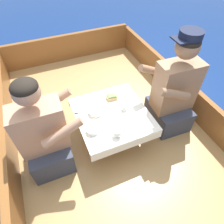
# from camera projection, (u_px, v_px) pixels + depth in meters

# --- Properties ---
(ground_plane) EXTENTS (60.00, 60.00, 0.00)m
(ground_plane) POSITION_uv_depth(u_px,v_px,m) (112.00, 148.00, 2.34)
(ground_plane) COLOR navy
(boat_deck) EXTENTS (2.04, 3.46, 0.24)m
(boat_deck) POSITION_uv_depth(u_px,v_px,m) (112.00, 142.00, 2.25)
(boat_deck) COLOR #A87F4C
(boat_deck) RESTS_ON ground_plane
(gunwale_port) EXTENTS (0.06, 3.46, 0.34)m
(gunwale_port) POSITION_uv_depth(u_px,v_px,m) (10.00, 158.00, 1.77)
(gunwale_port) COLOR brown
(gunwale_port) RESTS_ON boat_deck
(gunwale_starboard) EXTENTS (0.06, 3.46, 0.34)m
(gunwale_starboard) POSITION_uv_depth(u_px,v_px,m) (191.00, 99.00, 2.31)
(gunwale_starboard) COLOR brown
(gunwale_starboard) RESTS_ON boat_deck
(bow_coaming) EXTENTS (1.92, 0.06, 0.39)m
(bow_coaming) POSITION_uv_depth(u_px,v_px,m) (69.00, 47.00, 3.10)
(bow_coaming) COLOR brown
(bow_coaming) RESTS_ON boat_deck
(cockpit_table) EXTENTS (0.68, 0.72, 0.35)m
(cockpit_table) POSITION_uv_depth(u_px,v_px,m) (112.00, 116.00, 1.94)
(cockpit_table) COLOR #B2B2B7
(cockpit_table) RESTS_ON boat_deck
(person_port) EXTENTS (0.52, 0.44, 0.96)m
(person_port) POSITION_uv_depth(u_px,v_px,m) (44.00, 135.00, 1.68)
(person_port) COLOR #333847
(person_port) RESTS_ON boat_deck
(person_starboard) EXTENTS (0.54, 0.46, 1.07)m
(person_starboard) POSITION_uv_depth(u_px,v_px,m) (173.00, 93.00, 1.98)
(person_starboard) COLOR #333847
(person_starboard) RESTS_ON boat_deck
(plate_sandwich) EXTENTS (0.17, 0.17, 0.01)m
(plate_sandwich) POSITION_uv_depth(u_px,v_px,m) (112.00, 99.00, 2.04)
(plate_sandwich) COLOR silver
(plate_sandwich) RESTS_ON cockpit_table
(plate_bread) EXTENTS (0.18, 0.18, 0.01)m
(plate_bread) POSITION_uv_depth(u_px,v_px,m) (125.00, 122.00, 1.83)
(plate_bread) COLOR silver
(plate_bread) RESTS_ON cockpit_table
(sandwich) EXTENTS (0.11, 0.08, 0.05)m
(sandwich) POSITION_uv_depth(u_px,v_px,m) (112.00, 97.00, 2.02)
(sandwich) COLOR tan
(sandwich) RESTS_ON plate_sandwich
(bowl_port_near) EXTENTS (0.12, 0.12, 0.04)m
(bowl_port_near) POSITION_uv_depth(u_px,v_px,m) (92.00, 129.00, 1.75)
(bowl_port_near) COLOR silver
(bowl_port_near) RESTS_ON cockpit_table
(bowl_starboard_near) EXTENTS (0.13, 0.13, 0.04)m
(bowl_starboard_near) POSITION_uv_depth(u_px,v_px,m) (95.00, 111.00, 1.90)
(bowl_starboard_near) COLOR silver
(bowl_starboard_near) RESTS_ON cockpit_table
(coffee_cup_port) EXTENTS (0.10, 0.07, 0.07)m
(coffee_cup_port) POSITION_uv_depth(u_px,v_px,m) (117.00, 133.00, 1.71)
(coffee_cup_port) COLOR silver
(coffee_cup_port) RESTS_ON cockpit_table
(coffee_cup_starboard) EXTENTS (0.09, 0.06, 0.06)m
(coffee_cup_starboard) POSITION_uv_depth(u_px,v_px,m) (124.00, 107.00, 1.93)
(coffee_cup_starboard) COLOR silver
(coffee_cup_starboard) RESTS_ON cockpit_table
(utensil_knife_port) EXTENTS (0.11, 0.14, 0.00)m
(utensil_knife_port) POSITION_uv_depth(u_px,v_px,m) (100.00, 101.00, 2.03)
(utensil_knife_port) COLOR silver
(utensil_knife_port) RESTS_ON cockpit_table
(utensil_spoon_center) EXTENTS (0.16, 0.08, 0.01)m
(utensil_spoon_center) POSITION_uv_depth(u_px,v_px,m) (92.00, 102.00, 2.01)
(utensil_spoon_center) COLOR silver
(utensil_spoon_center) RESTS_ON cockpit_table
(utensil_spoon_port) EXTENTS (0.11, 0.15, 0.01)m
(utensil_spoon_port) POSITION_uv_depth(u_px,v_px,m) (117.00, 92.00, 2.12)
(utensil_spoon_port) COLOR silver
(utensil_spoon_port) RESTS_ON cockpit_table
(utensil_fork_port) EXTENTS (0.16, 0.09, 0.00)m
(utensil_fork_port) POSITION_uv_depth(u_px,v_px,m) (81.00, 114.00, 1.90)
(utensil_fork_port) COLOR silver
(utensil_fork_port) RESTS_ON cockpit_table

